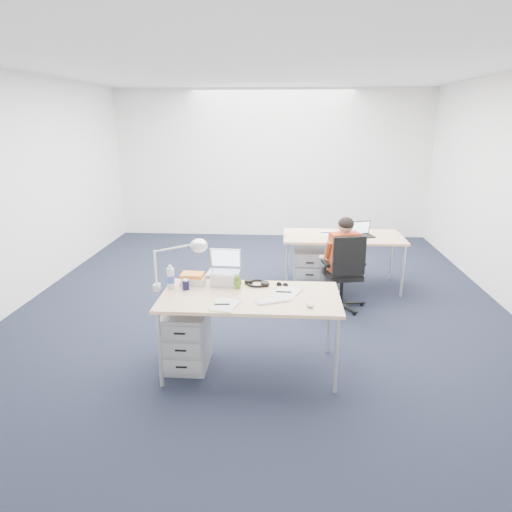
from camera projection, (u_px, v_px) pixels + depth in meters
The scene contains 24 objects.
floor at pixel (262, 302), 5.83m from camera, with size 7.00×7.00×0.00m, color black.
room at pixel (263, 166), 5.33m from camera, with size 6.02×7.02×2.80m.
desk_near at pixel (250, 300), 4.09m from camera, with size 1.60×0.80×0.73m.
desk_far at pixel (343, 239), 6.17m from camera, with size 1.60×0.80×0.73m.
office_chair at pixel (342, 287), 5.57m from camera, with size 0.70×0.70×0.95m.
seated_person at pixel (339, 260), 5.64m from camera, with size 0.47×0.67×1.13m.
drawer_pedestal_near at pixel (187, 338), 4.27m from camera, with size 0.40×0.50×0.55m, color gray.
drawer_pedestal_far at pixel (309, 269), 6.22m from camera, with size 0.40×0.50×0.55m, color gray.
silver_laptop at pixel (224, 268), 4.31m from camera, with size 0.30×0.24×0.32m, color silver, non-canonical shape.
wireless_keyboard at pixel (272, 301), 3.94m from camera, with size 0.29×0.12×0.01m, color white.
computer_mouse at pixel (310, 305), 3.83m from camera, with size 0.06×0.10×0.04m, color white.
headphones at pixel (257, 283), 4.33m from camera, with size 0.25×0.19×0.04m, color black, non-canonical shape.
can_koozie at pixel (186, 284), 4.20m from camera, with size 0.06×0.06×0.10m, color #12143A.
water_bottle at pixel (171, 277), 4.22m from camera, with size 0.07×0.07×0.22m, color silver.
bear_figurine at pixel (238, 281), 4.23m from camera, with size 0.08×0.06×0.14m, color #3A741F, non-canonical shape.
book_stack at pixel (193, 279), 4.35m from camera, with size 0.23×0.17×0.10m, color silver.
cordless_phone at pixel (171, 280), 4.23m from camera, with size 0.04×0.03×0.16m, color black.
papers_left at pixel (224, 305), 3.85m from camera, with size 0.19×0.28×0.01m, color #FAFF93.
papers_right at pixel (286, 293), 4.12m from camera, with size 0.21×0.30×0.01m, color #FAFF93.
sunglasses at pixel (282, 285), 4.29m from camera, with size 0.12×0.05×0.03m, color black, non-canonical shape.
desk_lamp at pixel (172, 264), 4.11m from camera, with size 0.46×0.17×0.52m, color silver, non-canonical shape.
dark_laptop at pixel (363, 229), 6.06m from camera, with size 0.29×0.28×0.21m, color black, non-canonical shape.
far_cup at pixel (354, 231), 6.21m from camera, with size 0.06×0.06×0.09m, color white.
far_papers at pixel (327, 233), 6.25m from camera, with size 0.22×0.32×0.01m, color white.
Camera 1 is at (0.26, -5.40, 2.25)m, focal length 32.00 mm.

